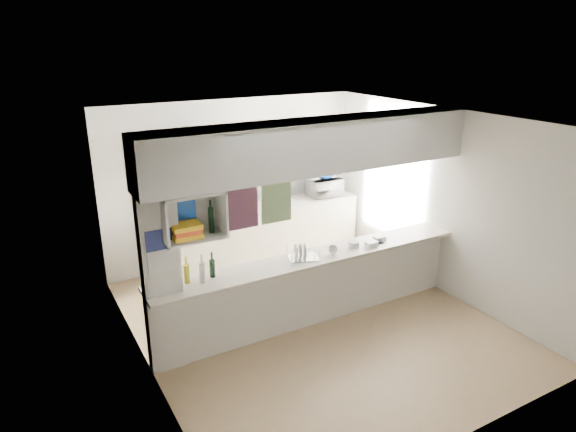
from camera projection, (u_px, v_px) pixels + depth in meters
floor at (313, 321)px, 6.64m from camera, size 4.80×4.80×0.00m
ceiling at (316, 120)px, 5.78m from camera, size 4.80×4.80×0.00m
wall_back at (234, 181)px, 8.18m from camera, size 4.20×0.00×4.20m
wall_left at (140, 263)px, 5.23m from camera, size 0.00×4.80×4.80m
wall_right at (441, 201)px, 7.19m from camera, size 0.00×4.80×4.80m
servery_partition at (302, 201)px, 6.01m from camera, size 4.20×0.50×2.60m
cubby_shelf at (190, 218)px, 5.29m from camera, size 0.65×0.35×0.50m
kitchen_run at (251, 212)px, 8.20m from camera, size 3.60×0.63×2.24m
microwave at (325, 187)px, 8.68m from camera, size 0.56×0.39×0.30m
bowl at (325, 177)px, 8.64m from camera, size 0.24×0.24×0.06m
dish_rack at (303, 252)px, 6.25m from camera, size 0.43×0.37×0.20m
cup at (333, 250)px, 6.38m from camera, size 0.14×0.14×0.09m
wine_bottles at (195, 273)px, 5.62m from camera, size 0.52×0.15×0.33m
plastic_tubs at (366, 242)px, 6.67m from camera, size 0.57×0.23×0.07m
utensil_jar at (228, 206)px, 7.97m from camera, size 0.11×0.11×0.16m
knife_block at (219, 205)px, 7.92m from camera, size 0.13×0.11×0.20m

